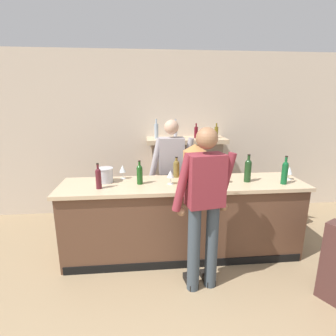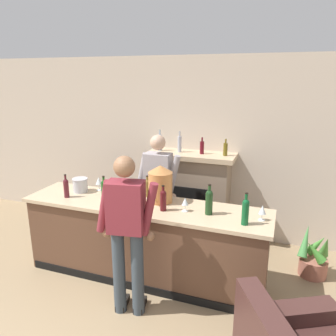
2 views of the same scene
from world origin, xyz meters
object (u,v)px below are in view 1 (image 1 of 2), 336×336
Objects in this scene: copper_dispenser at (194,162)px; potted_plant_corner at (296,208)px; wine_bottle_chardonnay_pale at (209,174)px; wine_glass_mid_counter at (123,169)px; ice_bucket_steel at (105,175)px; person_customer at (204,205)px; person_bartender at (171,172)px; wine_bottle_merlot_tall at (98,177)px; wine_bottle_riesling_slim at (248,170)px; wine_bottle_burgundy_dark at (176,168)px; wine_glass_back_row at (227,174)px; wine_glass_front_right at (171,174)px; fireplace_stone at (185,176)px; wine_bottle_port_short at (285,172)px; wine_glass_near_bucket at (289,171)px; wine_bottle_cabernet_heavy at (140,174)px.

potted_plant_corner is at bearing 17.90° from copper_dispenser.
wine_bottle_chardonnay_pale is 1.10m from wine_glass_mid_counter.
copper_dispenser is 1.13m from ice_bucket_steel.
person_customer reaches higher than person_bartender.
copper_dispenser is at bearing 12.92° from wine_bottle_merlot_tall.
potted_plant_corner is at bearing 32.71° from wine_bottle_riesling_slim.
copper_dispenser reaches higher than wine_bottle_burgundy_dark.
wine_glass_back_row is (0.37, -0.19, -0.12)m from copper_dispenser.
wine_glass_front_right is at bearing -150.51° from copper_dispenser.
fireplace_stone reaches higher than wine_bottle_burgundy_dark.
ice_bucket_steel is at bearing 144.09° from person_customer.
wine_glass_mid_counter is at bearing 161.77° from wine_bottle_chardonnay_pale.
wine_bottle_chardonnay_pale is 1.73× the size of wine_glass_front_right.
potted_plant_corner is at bearing 27.99° from wine_glass_back_row.
wine_bottle_port_short is 2.00m from wine_glass_mid_counter.
fireplace_stone is 1.92m from person_customer.
wine_bottle_merlot_tall and wine_bottle_chardonnay_pale have the same top height.
wine_bottle_burgundy_dark reaches higher than wine_glass_mid_counter.
wine_bottle_riesling_slim is at bearing 8.24° from wine_bottle_chardonnay_pale.
wine_glass_near_bucket is at bearing 3.47° from wine_bottle_riesling_slim.
wine_bottle_merlot_tall is 1.00× the size of wine_bottle_chardonnay_pale.
copper_dispenser is 0.30m from wine_bottle_chardonnay_pale.
wine_bottle_burgundy_dark is (0.90, 0.14, 0.03)m from ice_bucket_steel.
wine_bottle_cabernet_heavy is at bearing -121.76° from fireplace_stone.
person_bartender is 0.63m from copper_dispenser.
copper_dispenser is 0.93m from wine_glass_mid_counter.
fireplace_stone is 1.11m from wine_bottle_burgundy_dark.
fireplace_stone is 5.57× the size of wine_bottle_merlot_tall.
wine_bottle_cabernet_heavy is at bearing -152.09° from wine_bottle_burgundy_dark.
potted_plant_corner is at bearing 48.67° from wine_bottle_port_short.
person_customer is 3.79× the size of copper_dispenser.
person_customer is at bearing -143.53° from potted_plant_corner.
wine_bottle_cabernet_heavy is (0.43, -0.11, 0.04)m from ice_bucket_steel.
wine_bottle_riesling_slim is (0.86, -0.29, 0.03)m from wine_bottle_burgundy_dark.
wine_bottle_merlot_tall is 2.37m from wine_glass_near_bucket.
wine_bottle_riesling_slim reaches higher than wine_glass_back_row.
copper_dispenser is 0.43m from wine_glass_back_row.
wine_bottle_port_short is (2.17, -0.28, 0.06)m from ice_bucket_steel.
fireplace_stone reaches higher than wine_bottle_port_short.
person_bartender reaches higher than wine_glass_front_right.
wine_bottle_merlot_tall is 0.44m from wine_glass_mid_counter.
person_bartender is (-0.19, 1.33, -0.02)m from person_customer.
wine_bottle_burgundy_dark is at bearing -106.34° from fireplace_stone.
wine_bottle_port_short is at bearing -55.18° from fireplace_stone.
wine_glass_mid_counter is at bearing -178.66° from wine_bottle_burgundy_dark.
potted_plant_corner is 0.38× the size of person_bartender.
wine_bottle_riesling_slim is 2.06× the size of wine_glass_near_bucket.
person_customer is at bearing -155.66° from wine_bottle_port_short.
person_bartender is 1.05m from ice_bucket_steel.
person_customer is 0.69m from wine_glass_front_right.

